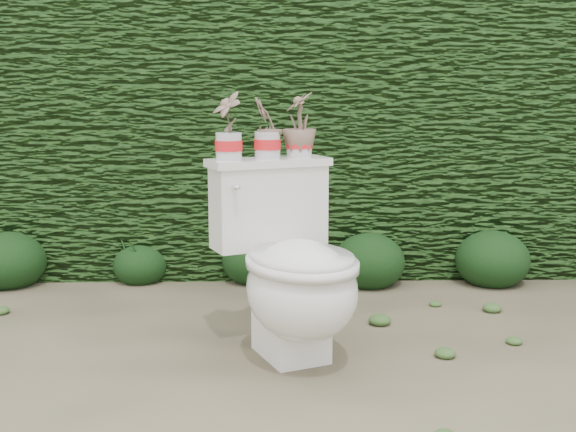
{
  "coord_description": "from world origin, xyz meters",
  "views": [
    {
      "loc": [
        -0.23,
        -2.79,
        1.06
      ],
      "look_at": [
        -0.17,
        0.08,
        0.55
      ],
      "focal_mm": 45.0,
      "sensor_mm": 36.0,
      "label": 1
    }
  ],
  "objects_px": {
    "potted_plant_left": "(228,128)",
    "potted_plant_right": "(299,127)",
    "potted_plant_center": "(267,130)",
    "toilet": "(293,271)"
  },
  "relations": [
    {
      "from": "potted_plant_right",
      "to": "potted_plant_center",
      "type": "bearing_deg",
      "value": -76.15
    },
    {
      "from": "potted_plant_left",
      "to": "potted_plant_right",
      "type": "height_order",
      "value": "potted_plant_left"
    },
    {
      "from": "potted_plant_center",
      "to": "toilet",
      "type": "bearing_deg",
      "value": 64.42
    },
    {
      "from": "potted_plant_center",
      "to": "potted_plant_right",
      "type": "height_order",
      "value": "potted_plant_right"
    },
    {
      "from": "potted_plant_left",
      "to": "potted_plant_right",
      "type": "bearing_deg",
      "value": 75.92
    },
    {
      "from": "toilet",
      "to": "potted_plant_center",
      "type": "bearing_deg",
      "value": 91.14
    },
    {
      "from": "toilet",
      "to": "potted_plant_left",
      "type": "height_order",
      "value": "potted_plant_left"
    },
    {
      "from": "potted_plant_left",
      "to": "potted_plant_center",
      "type": "relative_size",
      "value": 1.1
    },
    {
      "from": "toilet",
      "to": "potted_plant_center",
      "type": "relative_size",
      "value": 3.4
    },
    {
      "from": "potted_plant_center",
      "to": "potted_plant_right",
      "type": "bearing_deg",
      "value": 153.28
    }
  ]
}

